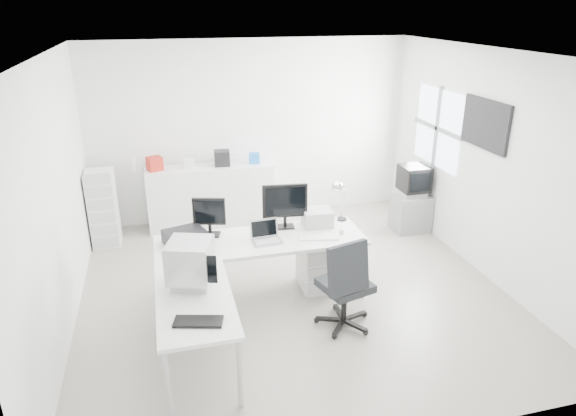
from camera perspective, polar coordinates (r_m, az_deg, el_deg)
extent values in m
cube|color=#B9B6A6|center=(6.40, 0.45, -8.99)|extent=(5.00, 5.00, 0.01)
cube|color=white|center=(5.51, 0.54, 16.85)|extent=(5.00, 5.00, 0.01)
cube|color=silver|center=(8.15, -4.08, 8.48)|extent=(5.00, 0.02, 2.80)
cube|color=silver|center=(5.73, -24.44, 0.66)|extent=(0.02, 5.00, 2.80)
cube|color=silver|center=(6.86, 21.19, 4.45)|extent=(0.02, 5.00, 2.80)
cube|color=white|center=(6.33, 3.20, -6.28)|extent=(0.40, 0.50, 0.60)
cube|color=black|center=(5.90, -11.38, -3.19)|extent=(0.52, 0.45, 0.16)
cube|color=white|center=(5.94, 3.41, -3.30)|extent=(0.48, 0.23, 0.02)
sphere|color=white|center=(6.06, 5.98, -2.60)|extent=(0.06, 0.06, 0.06)
cube|color=#ADADAD|center=(6.25, 3.28, -1.06)|extent=(0.37, 0.32, 0.20)
cube|color=black|center=(4.53, -9.93, -12.32)|extent=(0.45, 0.27, 0.03)
cube|color=slate|center=(8.08, 13.48, -0.50)|extent=(0.53, 0.43, 0.57)
cube|color=white|center=(8.08, -8.55, 1.35)|extent=(1.93, 0.48, 0.96)
cube|color=#A72117|center=(7.86, -14.60, 4.79)|extent=(0.26, 0.24, 0.20)
cube|color=white|center=(7.88, -10.94, 4.89)|extent=(0.16, 0.14, 0.14)
cube|color=black|center=(7.91, -7.35, 5.53)|extent=(0.25, 0.23, 0.23)
cube|color=blue|center=(7.99, -3.77, 5.56)|extent=(0.18, 0.16, 0.16)
cylinder|color=white|center=(7.91, -16.78, 4.72)|extent=(0.07, 0.07, 0.22)
cube|color=white|center=(7.79, -19.82, -0.03)|extent=(0.38, 0.46, 1.10)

